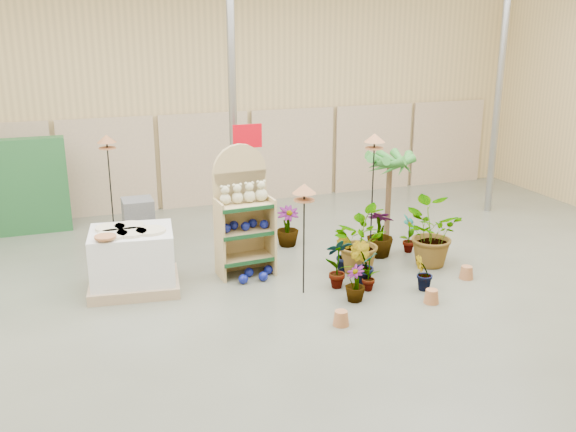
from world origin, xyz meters
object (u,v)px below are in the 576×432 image
at_px(display_shelf, 242,215).
at_px(potted_plant_2, 357,240).
at_px(pallet_stack, 133,260).
at_px(bird_table_front, 304,192).

height_order(display_shelf, potted_plant_2, display_shelf).
xyz_separation_m(pallet_stack, bird_table_front, (2.34, -0.99, 1.08)).
bearing_deg(bird_table_front, potted_plant_2, 25.21).
height_order(bird_table_front, potted_plant_2, bird_table_front).
xyz_separation_m(display_shelf, bird_table_front, (0.60, -1.13, 0.60)).
bearing_deg(potted_plant_2, display_shelf, 160.38).
bearing_deg(display_shelf, pallet_stack, -179.20).
bearing_deg(pallet_stack, bird_table_front, -15.43).
bearing_deg(bird_table_front, display_shelf, 118.17).
distance_m(pallet_stack, bird_table_front, 2.76).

